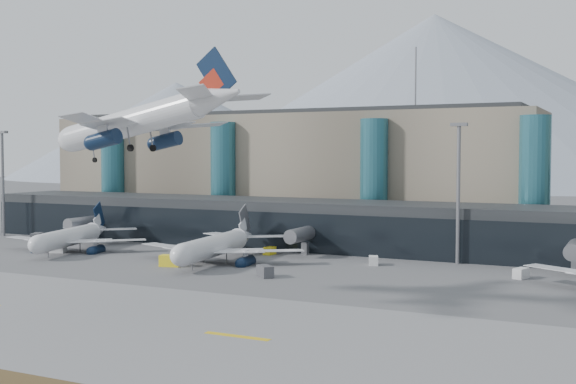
% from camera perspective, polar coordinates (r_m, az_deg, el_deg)
% --- Properties ---
extents(ground, '(900.00, 900.00, 0.00)m').
position_cam_1_polar(ground, '(103.45, -9.59, -8.15)').
color(ground, '#515154').
rests_on(ground, ground).
extents(runway_strip, '(400.00, 40.00, 0.04)m').
position_cam_1_polar(runway_strip, '(91.90, -15.09, -9.61)').
color(runway_strip, slate).
rests_on(runway_strip, ground).
extents(runway_markings, '(128.00, 1.00, 0.02)m').
position_cam_1_polar(runway_markings, '(91.89, -15.09, -9.59)').
color(runway_markings, gold).
rests_on(runway_markings, ground).
extents(concourse, '(170.00, 27.00, 10.00)m').
position_cam_1_polar(concourse, '(153.00, 3.02, -2.61)').
color(concourse, black).
rests_on(concourse, ground).
extents(terminal_main, '(130.00, 30.00, 31.00)m').
position_cam_1_polar(terminal_main, '(192.03, -0.12, 1.66)').
color(terminal_main, gray).
rests_on(terminal_main, ground).
extents(teal_towers, '(116.40, 19.40, 46.00)m').
position_cam_1_polar(teal_towers, '(173.34, 0.55, 1.05)').
color(teal_towers, '#286371').
rests_on(teal_towers, ground).
extents(mountain_ridge, '(910.00, 400.00, 110.00)m').
position_cam_1_polar(mountain_ridge, '(465.39, 20.57, 5.99)').
color(mountain_ridge, gray).
rests_on(mountain_ridge, ground).
extents(lightmast_left, '(3.00, 1.20, 25.60)m').
position_cam_1_polar(lightmast_left, '(188.74, -21.61, 1.12)').
color(lightmast_left, slate).
rests_on(lightmast_left, ground).
extents(lightmast_mid, '(3.00, 1.20, 25.60)m').
position_cam_1_polar(lightmast_mid, '(133.95, 13.31, 0.56)').
color(lightmast_mid, slate).
rests_on(lightmast_mid, ground).
extents(hero_jet, '(31.41, 31.96, 10.31)m').
position_cam_1_polar(hero_jet, '(95.41, -10.86, 6.25)').
color(hero_jet, silver).
rests_on(hero_jet, ground).
extents(jet_parked_left, '(31.51, 32.76, 10.52)m').
position_cam_1_polar(jet_parked_left, '(156.30, -16.47, -2.98)').
color(jet_parked_left, silver).
rests_on(jet_parked_left, ground).
extents(jet_parked_mid, '(34.31, 34.19, 11.12)m').
position_cam_1_polar(jet_parked_mid, '(135.43, -5.37, -3.68)').
color(jet_parked_mid, silver).
rests_on(jet_parked_mid, ground).
extents(veh_a, '(3.40, 2.50, 1.71)m').
position_cam_1_polar(veh_a, '(153.61, -17.73, -4.27)').
color(veh_a, silver).
rests_on(veh_a, ground).
extents(veh_b, '(1.76, 2.72, 1.52)m').
position_cam_1_polar(veh_b, '(143.74, -1.46, -4.66)').
color(veh_b, yellow).
rests_on(veh_b, ground).
extents(veh_c, '(3.73, 3.57, 1.88)m').
position_cam_1_polar(veh_c, '(117.69, -1.81, -6.28)').
color(veh_c, '#45454A').
rests_on(veh_c, ground).
extents(veh_d, '(2.41, 3.27, 1.67)m').
position_cam_1_polar(veh_d, '(122.22, 17.93, -6.13)').
color(veh_d, silver).
rests_on(veh_d, ground).
extents(veh_f, '(3.17, 4.03, 2.00)m').
position_cam_1_polar(veh_f, '(174.26, -19.22, -3.40)').
color(veh_f, '#45454A').
rests_on(veh_f, ground).
extents(veh_g, '(2.46, 3.14, 1.60)m').
position_cam_1_polar(veh_g, '(131.15, 6.77, -5.40)').
color(veh_g, silver).
rests_on(veh_g, ground).
extents(veh_h, '(4.01, 2.67, 2.03)m').
position_cam_1_polar(veh_h, '(130.32, -9.28, -5.38)').
color(veh_h, yellow).
rests_on(veh_h, ground).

